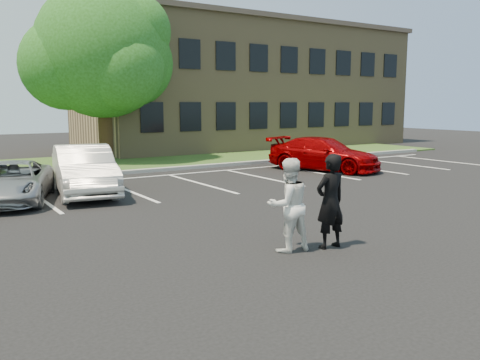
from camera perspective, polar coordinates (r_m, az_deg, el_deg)
name	(u,v)px	position (r m, az deg, el deg)	size (l,w,h in m)	color
ground_plane	(266,245)	(10.66, 2.95, -7.33)	(90.00, 90.00, 0.00)	black
curb	(92,175)	(21.36, -16.29, 0.57)	(40.00, 0.30, 0.15)	gray
grass_strip	(66,166)	(25.19, -18.92, 1.54)	(44.00, 8.00, 0.08)	#294D1C
stall_lines	(155,183)	(19.00, -9.56, -0.37)	(34.00, 5.36, 0.01)	white
office_building	(244,86)	(36.33, 0.50, 10.52)	(22.40, 10.40, 8.30)	#8C7853
tree	(104,54)	(26.76, -15.06, 13.49)	(7.80, 7.20, 8.80)	black
man_black_suit	(330,201)	(10.42, 10.11, -2.37)	(0.70, 0.46, 1.93)	black
man_white_shirt	(288,205)	(10.09, 5.44, -2.81)	(0.91, 0.71, 1.87)	white
car_silver_minivan	(12,182)	(16.55, -24.25, -0.22)	(2.02, 4.37, 1.22)	#9EA1A5
car_white_sedan	(84,170)	(17.13, -17.09, 1.06)	(1.68, 4.82, 1.59)	silver
car_red_compact	(324,154)	(22.63, 9.40, 2.89)	(2.03, 5.00, 1.45)	#860001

